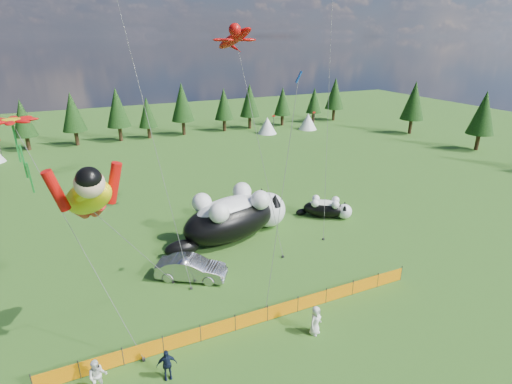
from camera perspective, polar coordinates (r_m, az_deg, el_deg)
ground at (r=26.14m, az=-3.39°, el=-14.69°), size 160.00×160.00×0.00m
safety_fence at (r=23.63m, az=-0.63°, el=-17.63°), size 22.06×0.06×1.10m
tree_line at (r=66.21m, az=-18.07°, el=10.43°), size 90.00×4.00×8.00m
festival_tents at (r=64.12m, az=-7.36°, el=8.58°), size 50.00×3.20×2.80m
cat_large at (r=32.17m, az=-2.94°, el=-3.38°), size 11.05×5.83×4.05m
cat_small at (r=36.70m, az=10.10°, el=-2.26°), size 4.41×3.68×1.84m
car at (r=27.73m, az=-9.22°, el=-10.70°), size 4.88×3.89×1.56m
spectator_b at (r=21.32m, az=-21.69°, el=-23.27°), size 0.92×0.62×1.78m
spectator_c at (r=21.08m, az=-12.64°, el=-22.91°), size 1.02×0.62×1.64m
spectator_e at (r=23.15m, az=8.49°, el=-17.69°), size 1.00×0.86×1.74m
superhero_kite at (r=19.52m, az=-22.93°, el=-0.74°), size 7.41×7.72×11.79m
gecko_kite at (r=34.20m, az=-3.11°, el=21.05°), size 4.62×12.56×17.58m
flower_kite at (r=23.97m, az=-31.45°, el=8.31°), size 5.63×8.13×13.80m
diamond_kite_c at (r=22.38m, az=5.79°, el=13.86°), size 2.89×2.08×14.01m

